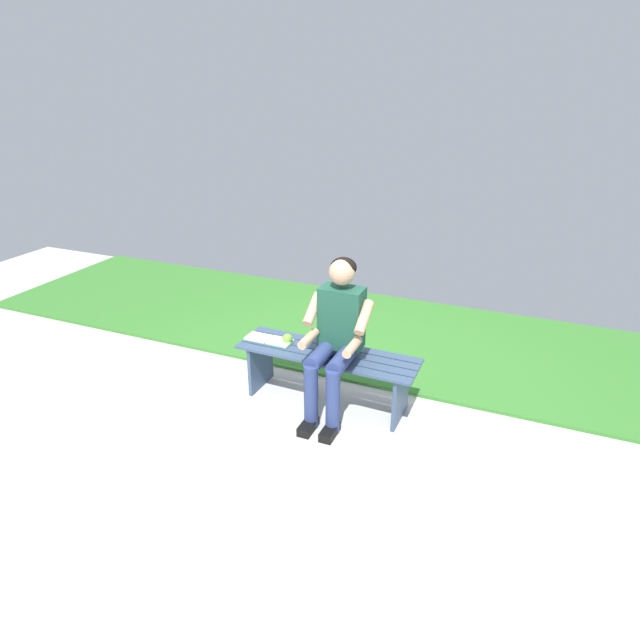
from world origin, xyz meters
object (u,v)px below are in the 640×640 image
bench_near (327,365)px  book_open (269,340)px  person_seated (336,334)px  apple (287,339)px

bench_near → book_open: bearing=0.1°
person_seated → book_open: size_ratio=3.07×
bench_near → apple: 0.40m
person_seated → book_open: (0.65, -0.10, -0.23)m
bench_near → person_seated: 0.39m
bench_near → book_open: (0.53, 0.00, 0.13)m
person_seated → apple: (0.48, -0.12, -0.19)m
bench_near → person_seated: size_ratio=1.19×
person_seated → apple: size_ratio=14.46×
person_seated → bench_near: bearing=-42.2°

